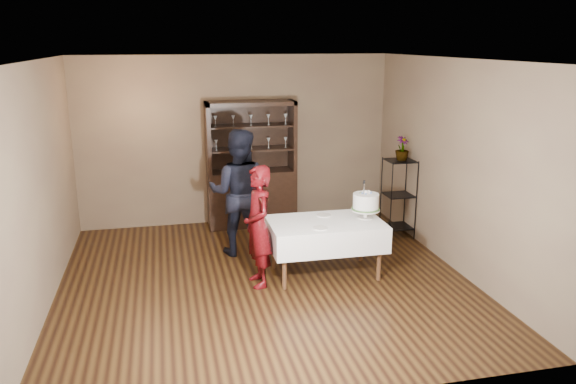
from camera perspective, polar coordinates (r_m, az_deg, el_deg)
name	(u,v)px	position (r m, az deg, el deg)	size (l,w,h in m)	color
floor	(265,280)	(7.13, -2.33, -8.96)	(5.00, 5.00, 0.00)	black
ceiling	(263,60)	(6.51, -2.59, 13.29)	(5.00, 5.00, 0.00)	white
back_wall	(236,140)	(9.11, -5.30, 5.24)	(5.00, 0.02, 2.70)	brown
wall_left	(40,188)	(6.72, -23.91, 0.41)	(0.02, 5.00, 2.70)	brown
wall_right	(455,166)	(7.53, 16.61, 2.57)	(0.02, 5.00, 2.70)	brown
china_hutch	(251,185)	(9.04, -3.73, 0.75)	(1.40, 0.48, 2.00)	black
plant_etagere	(398,195)	(8.64, 11.16, -0.28)	(0.42, 0.42, 1.20)	black
cake_table	(325,234)	(7.13, 3.83, -4.28)	(1.43, 0.89, 0.71)	silver
woman	(258,226)	(6.76, -3.03, -3.52)	(0.54, 0.36, 1.49)	#360406
man	(239,192)	(7.76, -5.02, -0.05)	(0.86, 0.67, 1.76)	black
cake	(366,203)	(7.20, 7.91, -1.10)	(0.37, 0.37, 0.51)	silver
plate_near	(320,228)	(6.80, 3.29, -3.69)	(0.18, 0.18, 0.01)	silver
plate_far	(324,215)	(7.29, 3.66, -2.37)	(0.19, 0.19, 0.01)	silver
potted_plant	(402,148)	(8.48, 11.52, 4.36)	(0.20, 0.20, 0.36)	#436D34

